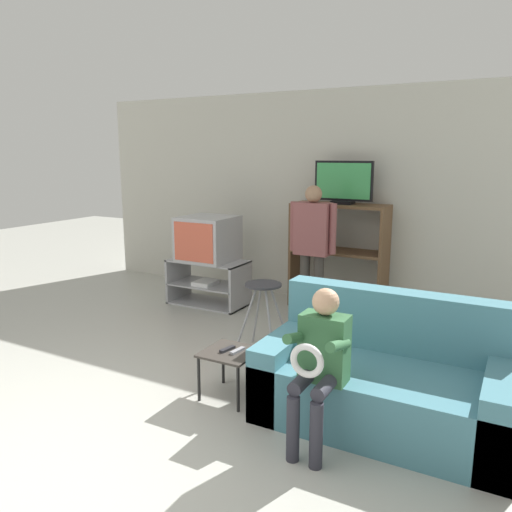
{
  "coord_description": "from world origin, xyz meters",
  "views": [
    {
      "loc": [
        2.36,
        -1.77,
        1.84
      ],
      "look_at": [
        0.18,
        2.25,
        0.9
      ],
      "focal_mm": 35.0,
      "sensor_mm": 36.0,
      "label": 1
    }
  ],
  "objects_px": {
    "television_flat": "(343,184)",
    "person_standing_adult": "(313,241)",
    "folding_stool": "(263,297)",
    "snack_table": "(230,357)",
    "tv_stand": "(208,283)",
    "remote_control_white": "(238,351)",
    "person_seated_child": "(320,357)",
    "television_main": "(208,239)",
    "remote_control_black": "(227,349)",
    "couch": "(386,382)",
    "media_shelf": "(338,256)"
  },
  "relations": [
    {
      "from": "television_flat",
      "to": "person_standing_adult",
      "type": "height_order",
      "value": "television_flat"
    },
    {
      "from": "folding_stool",
      "to": "snack_table",
      "type": "bearing_deg",
      "value": -78.06
    },
    {
      "from": "tv_stand",
      "to": "person_standing_adult",
      "type": "bearing_deg",
      "value": 0.66
    },
    {
      "from": "person_standing_adult",
      "to": "snack_table",
      "type": "bearing_deg",
      "value": -86.01
    },
    {
      "from": "remote_control_white",
      "to": "person_seated_child",
      "type": "relative_size",
      "value": 0.14
    },
    {
      "from": "television_main",
      "to": "remote_control_black",
      "type": "relative_size",
      "value": 4.34
    },
    {
      "from": "folding_stool",
      "to": "person_seated_child",
      "type": "xyz_separation_m",
      "value": [
        1.03,
        -1.2,
        0.07
      ]
    },
    {
      "from": "television_main",
      "to": "remote_control_black",
      "type": "bearing_deg",
      "value": -52.84
    },
    {
      "from": "remote_control_black",
      "to": "tv_stand",
      "type": "bearing_deg",
      "value": 139.59
    },
    {
      "from": "tv_stand",
      "to": "person_standing_adult",
      "type": "xyz_separation_m",
      "value": [
        1.37,
        0.02,
        0.64
      ]
    },
    {
      "from": "remote_control_black",
      "to": "couch",
      "type": "distance_m",
      "value": 1.18
    },
    {
      "from": "media_shelf",
      "to": "snack_table",
      "type": "relative_size",
      "value": 3.23
    },
    {
      "from": "tv_stand",
      "to": "remote_control_white",
      "type": "xyz_separation_m",
      "value": [
        1.56,
        -1.93,
        0.11
      ]
    },
    {
      "from": "person_seated_child",
      "to": "folding_stool",
      "type": "bearing_deg",
      "value": 130.49
    },
    {
      "from": "folding_stool",
      "to": "person_standing_adult",
      "type": "xyz_separation_m",
      "value": [
        0.06,
        1.05,
        0.37
      ]
    },
    {
      "from": "snack_table",
      "to": "remote_control_black",
      "type": "height_order",
      "value": "remote_control_black"
    },
    {
      "from": "person_standing_adult",
      "to": "television_flat",
      "type": "bearing_deg",
      "value": 77.96
    },
    {
      "from": "folding_stool",
      "to": "snack_table",
      "type": "height_order",
      "value": "folding_stool"
    },
    {
      "from": "tv_stand",
      "to": "snack_table",
      "type": "relative_size",
      "value": 2.44
    },
    {
      "from": "media_shelf",
      "to": "couch",
      "type": "relative_size",
      "value": 0.75
    },
    {
      "from": "media_shelf",
      "to": "person_standing_adult",
      "type": "height_order",
      "value": "person_standing_adult"
    },
    {
      "from": "tv_stand",
      "to": "person_seated_child",
      "type": "distance_m",
      "value": 3.25
    },
    {
      "from": "couch",
      "to": "person_standing_adult",
      "type": "distance_m",
      "value": 2.24
    },
    {
      "from": "snack_table",
      "to": "remote_control_black",
      "type": "xyz_separation_m",
      "value": [
        -0.02,
        0.0,
        0.06
      ]
    },
    {
      "from": "person_standing_adult",
      "to": "person_seated_child",
      "type": "relative_size",
      "value": 1.47
    },
    {
      "from": "person_standing_adult",
      "to": "media_shelf",
      "type": "bearing_deg",
      "value": 81.45
    },
    {
      "from": "television_flat",
      "to": "person_standing_adult",
      "type": "relative_size",
      "value": 0.46
    },
    {
      "from": "television_main",
      "to": "snack_table",
      "type": "xyz_separation_m",
      "value": [
        1.5,
        -1.96,
        -0.5
      ]
    },
    {
      "from": "remote_control_black",
      "to": "couch",
      "type": "relative_size",
      "value": 0.09
    },
    {
      "from": "snack_table",
      "to": "television_flat",
      "type": "bearing_deg",
      "value": 90.23
    },
    {
      "from": "remote_control_white",
      "to": "person_seated_child",
      "type": "xyz_separation_m",
      "value": [
        0.78,
        -0.31,
        0.22
      ]
    },
    {
      "from": "television_main",
      "to": "remote_control_white",
      "type": "bearing_deg",
      "value": -51.15
    },
    {
      "from": "television_main",
      "to": "remote_control_black",
      "type": "xyz_separation_m",
      "value": [
        1.48,
        -1.95,
        -0.44
      ]
    },
    {
      "from": "folding_stool",
      "to": "person_seated_child",
      "type": "distance_m",
      "value": 1.59
    },
    {
      "from": "television_main",
      "to": "media_shelf",
      "type": "distance_m",
      "value": 1.59
    },
    {
      "from": "remote_control_white",
      "to": "television_flat",
      "type": "bearing_deg",
      "value": 100.54
    },
    {
      "from": "remote_control_black",
      "to": "couch",
      "type": "xyz_separation_m",
      "value": [
        1.16,
        0.21,
        -0.09
      ]
    },
    {
      "from": "television_main",
      "to": "couch",
      "type": "height_order",
      "value": "television_main"
    },
    {
      "from": "snack_table",
      "to": "remote_control_white",
      "type": "relative_size",
      "value": 2.72
    },
    {
      "from": "folding_stool",
      "to": "remote_control_white",
      "type": "bearing_deg",
      "value": -74.32
    },
    {
      "from": "television_main",
      "to": "media_shelf",
      "type": "xyz_separation_m",
      "value": [
        1.46,
        0.61,
        -0.18
      ]
    },
    {
      "from": "folding_stool",
      "to": "couch",
      "type": "xyz_separation_m",
      "value": [
        1.32,
        -0.69,
        -0.25
      ]
    },
    {
      "from": "tv_stand",
      "to": "folding_stool",
      "type": "bearing_deg",
      "value": -38.25
    },
    {
      "from": "tv_stand",
      "to": "remote_control_black",
      "type": "relative_size",
      "value": 6.64
    },
    {
      "from": "snack_table",
      "to": "person_standing_adult",
      "type": "height_order",
      "value": "person_standing_adult"
    },
    {
      "from": "tv_stand",
      "to": "media_shelf",
      "type": "height_order",
      "value": "media_shelf"
    },
    {
      "from": "snack_table",
      "to": "person_standing_adult",
      "type": "distance_m",
      "value": 2.05
    },
    {
      "from": "tv_stand",
      "to": "person_seated_child",
      "type": "relative_size",
      "value": 0.93
    },
    {
      "from": "folding_stool",
      "to": "person_standing_adult",
      "type": "distance_m",
      "value": 1.11
    },
    {
      "from": "remote_control_black",
      "to": "person_standing_adult",
      "type": "distance_m",
      "value": 2.03
    }
  ]
}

